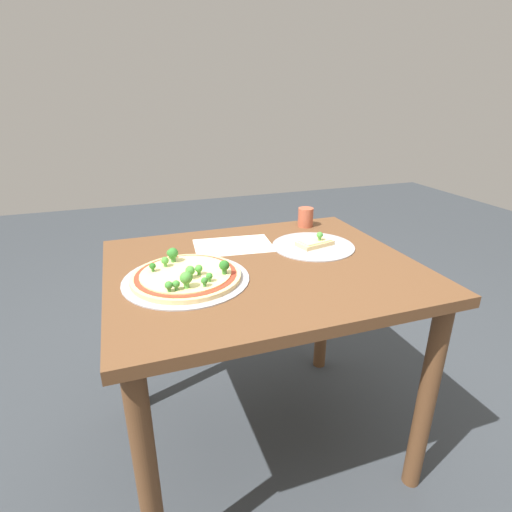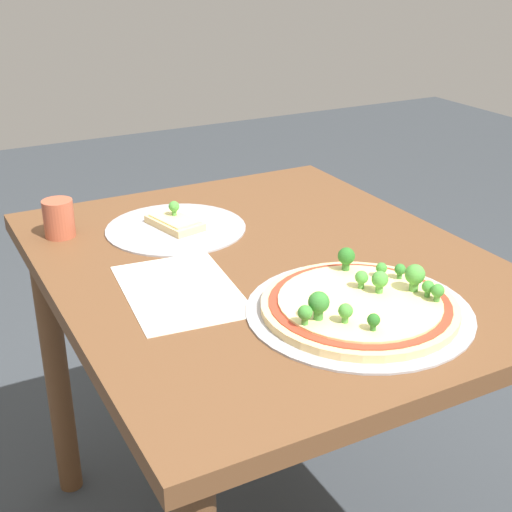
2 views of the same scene
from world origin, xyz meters
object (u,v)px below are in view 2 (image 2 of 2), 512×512
(pizza_tray_whole, at_px, (360,305))
(drinking_cup, at_px, (59,218))
(dining_table, at_px, (267,312))
(pizza_tray_slice, at_px, (175,226))

(pizza_tray_whole, bearing_deg, drinking_cup, -147.62)
(dining_table, distance_m, pizza_tray_slice, 0.29)
(dining_table, distance_m, pizza_tray_whole, 0.30)
(pizza_tray_slice, relative_size, drinking_cup, 3.80)
(dining_table, distance_m, drinking_cup, 0.48)
(pizza_tray_whole, bearing_deg, pizza_tray_slice, -165.08)
(pizza_tray_whole, distance_m, pizza_tray_slice, 0.52)
(drinking_cup, bearing_deg, pizza_tray_slice, 71.91)
(pizza_tray_whole, bearing_deg, dining_table, -172.35)
(dining_table, height_order, drinking_cup, drinking_cup)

